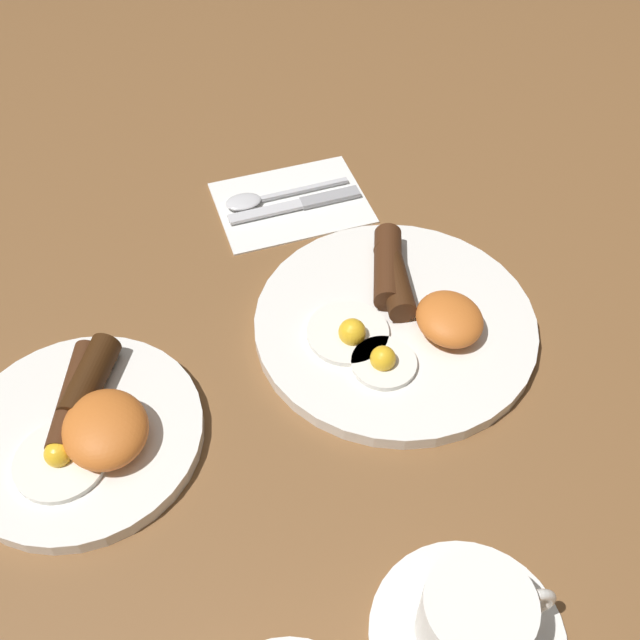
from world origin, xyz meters
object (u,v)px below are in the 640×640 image
breakfast_plate_near (397,320)px  breakfast_plate_far (85,429)px  teacup_near (474,623)px  spoon (258,199)px  knife (302,203)px

breakfast_plate_near → breakfast_plate_far: size_ratio=1.30×
breakfast_plate_near → teacup_near: size_ratio=1.91×
breakfast_plate_far → spoon: size_ratio=1.44×
breakfast_plate_far → teacup_near: teacup_near is taller
breakfast_plate_near → knife: breakfast_plate_near is taller
teacup_near → spoon: (0.53, -0.02, -0.02)m
teacup_near → breakfast_plate_near: bearing=-16.1°
breakfast_plate_far → knife: breakfast_plate_far is taller
breakfast_plate_near → knife: 0.21m
breakfast_plate_far → knife: (0.22, -0.30, -0.01)m
teacup_near → knife: 0.51m
teacup_near → spoon: bearing=-1.9°
breakfast_plate_near → knife: (0.21, 0.02, -0.01)m
breakfast_plate_near → breakfast_plate_far: bearing=92.3°
teacup_near → knife: (0.51, -0.06, -0.02)m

